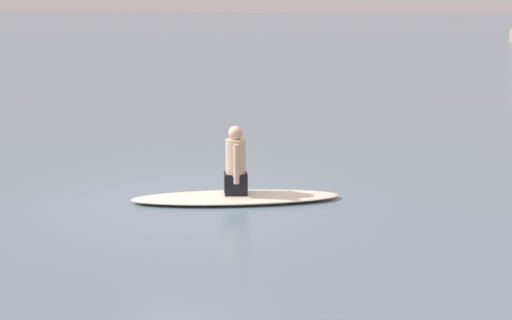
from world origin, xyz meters
TOP-DOWN VIEW (x-y plane):
  - ground_plane at (0.00, 0.00)m, footprint 400.00×400.00m
  - surfboard at (0.17, -0.62)m, footprint 1.79×2.89m
  - person_paddler at (0.17, -0.62)m, footprint 0.40×0.38m

SIDE VIEW (x-z plane):
  - ground_plane at x=0.00m, z-range 0.00..0.00m
  - surfboard at x=0.17m, z-range 0.00..0.10m
  - person_paddler at x=0.17m, z-range 0.06..1.00m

